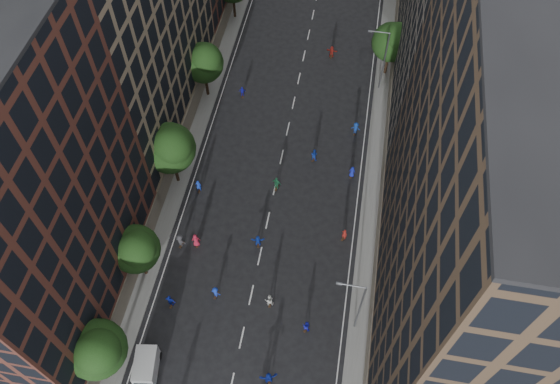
# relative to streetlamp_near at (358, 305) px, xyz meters

# --- Properties ---
(ground) EXTENTS (240.00, 240.00, 0.00)m
(ground) POSITION_rel_streetlamp_near_xyz_m (-10.37, 28.00, -5.17)
(ground) COLOR black
(ground) RESTS_ON ground
(sidewalk_left) EXTENTS (4.00, 105.00, 0.15)m
(sidewalk_left) POSITION_rel_streetlamp_near_xyz_m (-22.37, 35.50, -5.09)
(sidewalk_left) COLOR slate
(sidewalk_left) RESTS_ON ground
(sidewalk_right) EXTENTS (4.00, 105.00, 0.15)m
(sidewalk_right) POSITION_rel_streetlamp_near_xyz_m (1.63, 35.50, -5.09)
(sidewalk_right) COLOR slate
(sidewalk_right) RESTS_ON ground
(bldg_left_a) EXTENTS (14.00, 22.00, 30.00)m
(bldg_left_a) POSITION_rel_streetlamp_near_xyz_m (-29.37, -1.00, 9.83)
(bldg_left_a) COLOR #4F271E
(bldg_left_a) RESTS_ON ground
(bldg_left_b) EXTENTS (14.00, 26.00, 34.00)m
(bldg_left_b) POSITION_rel_streetlamp_near_xyz_m (-29.37, 23.00, 11.83)
(bldg_left_b) COLOR #847056
(bldg_left_b) RESTS_ON ground
(bldg_right_a) EXTENTS (14.00, 30.00, 36.00)m
(bldg_right_a) POSITION_rel_streetlamp_near_xyz_m (8.63, 3.00, 12.83)
(bldg_right_a) COLOR #453425
(bldg_right_a) RESTS_ON ground
(tree_left_0) EXTENTS (5.20, 5.20, 8.83)m
(tree_left_0) POSITION_rel_streetlamp_near_xyz_m (-21.38, -8.15, 0.79)
(tree_left_0) COLOR black
(tree_left_0) RESTS_ON ground
(tree_left_1) EXTENTS (4.80, 4.80, 8.21)m
(tree_left_1) POSITION_rel_streetlamp_near_xyz_m (-21.39, 1.86, 0.38)
(tree_left_1) COLOR black
(tree_left_1) RESTS_ON ground
(tree_left_2) EXTENTS (5.60, 5.60, 9.45)m
(tree_left_2) POSITION_rel_streetlamp_near_xyz_m (-21.36, 13.83, 1.19)
(tree_left_2) COLOR black
(tree_left_2) RESTS_ON ground
(tree_left_3) EXTENTS (5.00, 5.00, 8.58)m
(tree_left_3) POSITION_rel_streetlamp_near_xyz_m (-21.38, 27.85, 0.65)
(tree_left_3) COLOR black
(tree_left_3) RESTS_ON ground
(tree_right_a) EXTENTS (5.00, 5.00, 8.39)m
(tree_right_a) POSITION_rel_streetlamp_near_xyz_m (1.02, 35.85, 0.46)
(tree_right_a) COLOR black
(tree_right_a) RESTS_ON ground
(streetlamp_near) EXTENTS (2.64, 0.22, 9.06)m
(streetlamp_near) POSITION_rel_streetlamp_near_xyz_m (0.00, 0.00, 0.00)
(streetlamp_near) COLOR #595B60
(streetlamp_near) RESTS_ON ground
(streetlamp_far) EXTENTS (2.64, 0.22, 9.06)m
(streetlamp_far) POSITION_rel_streetlamp_near_xyz_m (0.00, 33.00, 0.00)
(streetlamp_far) COLOR #595B60
(streetlamp_far) RESTS_ON ground
(cargo_van) EXTENTS (2.67, 4.61, 2.33)m
(cargo_van) POSITION_rel_streetlamp_near_xyz_m (-18.18, -7.99, -3.94)
(cargo_van) COLOR #BCBCBE
(cargo_van) RESTS_ON ground
(skater_2) EXTENTS (0.89, 0.77, 1.57)m
(skater_2) POSITION_rel_streetlamp_near_xyz_m (-4.39, -1.06, -4.38)
(skater_2) COLOR #1618B8
(skater_2) RESTS_ON ground
(skater_3) EXTENTS (1.13, 0.83, 1.56)m
(skater_3) POSITION_rel_streetlamp_near_xyz_m (-13.82, 0.80, -4.39)
(skater_3) COLOR #1735BB
(skater_3) RESTS_ON ground
(skater_4) EXTENTS (1.19, 0.68, 1.92)m
(skater_4) POSITION_rel_streetlamp_near_xyz_m (-17.95, -0.92, -4.21)
(skater_4) COLOR #1527AE
(skater_4) RESTS_ON ground
(skater_5) EXTENTS (1.78, 1.12, 1.83)m
(skater_5) POSITION_rel_streetlamp_near_xyz_m (-7.03, -6.56, -4.25)
(skater_5) COLOR #122597
(skater_5) RESTS_ON ground
(skater_6) EXTENTS (1.03, 0.80, 1.87)m
(skater_6) POSITION_rel_streetlamp_near_xyz_m (-17.26, 6.17, -4.23)
(skater_6) COLOR #A81C34
(skater_6) RESTS_ON ground
(skater_7) EXTENTS (0.70, 0.60, 1.64)m
(skater_7) POSITION_rel_streetlamp_near_xyz_m (-1.87, 9.68, -4.35)
(skater_7) COLOR maroon
(skater_7) RESTS_ON ground
(skater_8) EXTENTS (1.00, 0.85, 1.80)m
(skater_8) POSITION_rel_streetlamp_near_xyz_m (-8.38, 0.88, -4.27)
(skater_8) COLOR silver
(skater_8) RESTS_ON ground
(skater_9) EXTENTS (1.33, 1.00, 1.83)m
(skater_9) POSITION_rel_streetlamp_near_xyz_m (-18.87, 5.83, -4.25)
(skater_9) COLOR #37363B
(skater_9) RESTS_ON ground
(skater_10) EXTENTS (1.20, 0.73, 1.91)m
(skater_10) POSITION_rel_streetlamp_near_xyz_m (-10.15, 14.89, -4.21)
(skater_10) COLOR #206C41
(skater_10) RESTS_ON ground
(skater_11) EXTENTS (1.54, 0.75, 1.59)m
(skater_11) POSITION_rel_streetlamp_near_xyz_m (-10.81, 7.32, -4.37)
(skater_11) COLOR #1535AD
(skater_11) RESTS_ON ground
(skater_12) EXTENTS (0.84, 0.64, 1.56)m
(skater_12) POSITION_rel_streetlamp_near_xyz_m (-1.87, 18.14, -4.39)
(skater_12) COLOR #1521AD
(skater_12) RESTS_ON ground
(skater_13) EXTENTS (0.69, 0.49, 1.78)m
(skater_13) POSITION_rel_streetlamp_near_xyz_m (-18.82, 13.09, -4.28)
(skater_13) COLOR #1738BD
(skater_13) RESTS_ON ground
(skater_14) EXTENTS (1.01, 0.90, 1.73)m
(skater_14) POSITION_rel_streetlamp_near_xyz_m (-6.53, 19.80, -4.30)
(skater_14) COLOR #13319D
(skater_14) RESTS_ON ground
(skater_15) EXTENTS (1.18, 0.75, 1.74)m
(skater_15) POSITION_rel_streetlamp_near_xyz_m (-2.10, 24.76, -4.30)
(skater_15) COLOR navy
(skater_15) RESTS_ON ground
(skater_16) EXTENTS (0.95, 0.51, 1.53)m
(skater_16) POSITION_rel_streetlamp_near_xyz_m (-17.08, 28.54, -4.40)
(skater_16) COLOR #1618B9
(skater_16) RESTS_ON ground
(skater_17) EXTENTS (1.59, 0.66, 1.67)m
(skater_17) POSITION_rel_streetlamp_near_xyz_m (-6.64, 38.00, -4.33)
(skater_17) COLOR maroon
(skater_17) RESTS_ON ground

